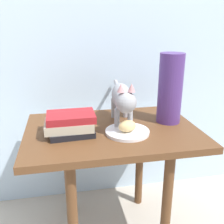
{
  "coord_description": "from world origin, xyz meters",
  "views": [
    {
      "loc": [
        -0.21,
        -1.08,
        1.06
      ],
      "look_at": [
        0.0,
        0.0,
        0.67
      ],
      "focal_mm": 41.69,
      "sensor_mm": 36.0,
      "label": 1
    }
  ],
  "objects_px": {
    "side_table": "(112,146)",
    "green_vase": "(170,89)",
    "plate": "(127,132)",
    "bread_roll": "(127,126)",
    "book_stack": "(70,124)",
    "cat": "(122,98)"
  },
  "relations": [
    {
      "from": "cat",
      "to": "green_vase",
      "type": "xyz_separation_m",
      "value": [
        0.23,
        -0.0,
        0.03
      ]
    },
    {
      "from": "side_table",
      "to": "bread_roll",
      "type": "distance_m",
      "value": 0.16
    },
    {
      "from": "cat",
      "to": "book_stack",
      "type": "xyz_separation_m",
      "value": [
        -0.24,
        -0.07,
        -0.08
      ]
    },
    {
      "from": "bread_roll",
      "to": "green_vase",
      "type": "height_order",
      "value": "green_vase"
    },
    {
      "from": "plate",
      "to": "cat",
      "type": "bearing_deg",
      "value": 90.18
    },
    {
      "from": "side_table",
      "to": "green_vase",
      "type": "bearing_deg",
      "value": 7.13
    },
    {
      "from": "plate",
      "to": "green_vase",
      "type": "height_order",
      "value": "green_vase"
    },
    {
      "from": "side_table",
      "to": "book_stack",
      "type": "height_order",
      "value": "book_stack"
    },
    {
      "from": "plate",
      "to": "book_stack",
      "type": "xyz_separation_m",
      "value": [
        -0.24,
        0.03,
        0.04
      ]
    },
    {
      "from": "plate",
      "to": "book_stack",
      "type": "height_order",
      "value": "book_stack"
    },
    {
      "from": "bread_roll",
      "to": "book_stack",
      "type": "xyz_separation_m",
      "value": [
        -0.24,
        0.05,
        0.01
      ]
    },
    {
      "from": "green_vase",
      "to": "side_table",
      "type": "bearing_deg",
      "value": -172.87
    },
    {
      "from": "plate",
      "to": "green_vase",
      "type": "bearing_deg",
      "value": 23.87
    },
    {
      "from": "bread_roll",
      "to": "cat",
      "type": "distance_m",
      "value": 0.15
    },
    {
      "from": "side_table",
      "to": "plate",
      "type": "height_order",
      "value": "plate"
    },
    {
      "from": "bread_roll",
      "to": "green_vase",
      "type": "xyz_separation_m",
      "value": [
        0.24,
        0.11,
        0.13
      ]
    },
    {
      "from": "bread_roll",
      "to": "green_vase",
      "type": "bearing_deg",
      "value": 25.92
    },
    {
      "from": "plate",
      "to": "side_table",
      "type": "bearing_deg",
      "value": 129.73
    },
    {
      "from": "plate",
      "to": "bread_roll",
      "type": "height_order",
      "value": "bread_roll"
    },
    {
      "from": "cat",
      "to": "green_vase",
      "type": "bearing_deg",
      "value": -0.18
    },
    {
      "from": "book_stack",
      "to": "plate",
      "type": "bearing_deg",
      "value": -8.06
    },
    {
      "from": "bread_roll",
      "to": "green_vase",
      "type": "relative_size",
      "value": 0.24
    }
  ]
}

